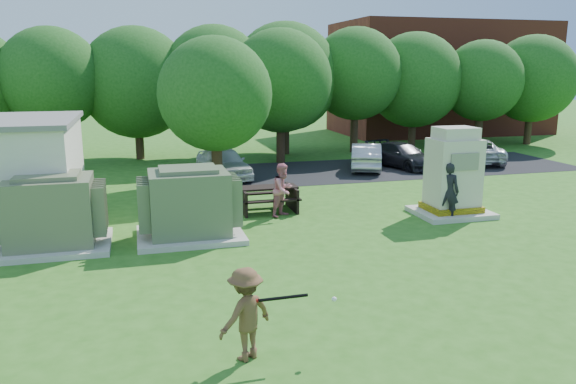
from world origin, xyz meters
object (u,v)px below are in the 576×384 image
object	(u,v)px
car_white	(223,163)
batter	(246,314)
person_by_generator	(448,191)
car_dark	(402,155)
person_at_picnic	(283,190)
car_silver_a	(366,156)
transformer_left	(51,214)
car_silver_b	(475,150)
picnic_table	(267,196)
transformer_right	(189,205)
generator_cabinet	(453,177)

from	to	relation	value
car_white	batter	bearing A→B (deg)	-107.05
person_by_generator	car_dark	size ratio (longest dim) A/B	0.46
person_at_picnic	car_silver_a	size ratio (longest dim) A/B	0.45
car_white	person_at_picnic	bearing A→B (deg)	-92.32
transformer_left	batter	distance (m)	8.23
car_silver_a	car_silver_b	size ratio (longest dim) A/B	0.88
picnic_table	batter	world-z (taller)	batter
transformer_left	batter	xyz separation A→B (m)	(3.94, -7.22, -0.16)
car_dark	car_silver_b	world-z (taller)	car_silver_b
person_by_generator	person_at_picnic	bearing A→B (deg)	20.29
transformer_right	car_silver_a	xyz separation A→B (m)	(9.26, 8.96, -0.33)
person_at_picnic	car_silver_b	distance (m)	14.60
transformer_right	person_at_picnic	xyz separation A→B (m)	(3.21, 1.63, -0.08)
person_at_picnic	car_silver_b	world-z (taller)	person_at_picnic
picnic_table	batter	bearing A→B (deg)	-105.21
car_silver_b	car_dark	bearing A→B (deg)	21.84
generator_cabinet	car_dark	xyz separation A→B (m)	(2.55, 8.79, -0.69)
person_by_generator	car_silver_b	world-z (taller)	person_by_generator
generator_cabinet	car_silver_a	distance (m)	8.69
person_by_generator	car_dark	world-z (taller)	person_by_generator
person_by_generator	person_at_picnic	xyz separation A→B (m)	(-4.98, 1.85, -0.06)
generator_cabinet	transformer_right	bearing A→B (deg)	-177.97
person_by_generator	car_white	world-z (taller)	person_by_generator
generator_cabinet	car_white	distance (m)	10.51
car_silver_a	transformer_right	bearing A→B (deg)	66.26
transformer_right	picnic_table	bearing A→B (deg)	40.20
person_by_generator	person_at_picnic	distance (m)	5.32
batter	picnic_table	bearing A→B (deg)	-133.95
car_silver_b	transformer_left	bearing A→B (deg)	43.61
person_by_generator	car_silver_a	bearing A→B (deg)	-55.93
generator_cabinet	person_by_generator	world-z (taller)	generator_cabinet
batter	person_at_picnic	size ratio (longest dim) A/B	0.91
picnic_table	car_silver_b	xyz separation A→B (m)	(12.69, 7.00, 0.08)
transformer_left	person_at_picnic	bearing A→B (deg)	13.25
transformer_left	transformer_right	bearing A→B (deg)	0.00
transformer_right	person_by_generator	size ratio (longest dim) A/B	1.59
transformer_left	transformer_right	world-z (taller)	same
generator_cabinet	car_silver_a	bearing A→B (deg)	86.10
generator_cabinet	batter	size ratio (longest dim) A/B	1.82
transformer_left	car_silver_a	size ratio (longest dim) A/B	0.77
person_by_generator	person_at_picnic	world-z (taller)	person_by_generator
transformer_right	picnic_table	xyz separation A→B (m)	(2.86, 2.42, -0.43)
transformer_left	car_white	world-z (taller)	transformer_left
car_silver_a	car_silver_b	world-z (taller)	car_silver_a
generator_cabinet	person_at_picnic	bearing A→B (deg)	166.41
picnic_table	car_silver_b	size ratio (longest dim) A/B	0.45
transformer_left	person_by_generator	xyz separation A→B (m)	(11.89, -0.23, -0.03)
transformer_left	person_by_generator	world-z (taller)	transformer_left
generator_cabinet	person_at_picnic	xyz separation A→B (m)	(-5.46, 1.32, -0.40)
car_dark	generator_cabinet	bearing A→B (deg)	-122.42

